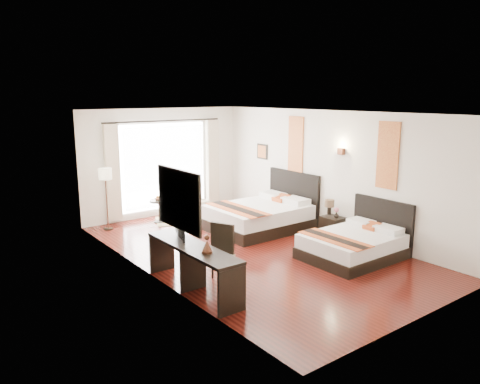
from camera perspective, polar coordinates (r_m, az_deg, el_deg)
floor at (r=9.66m, az=1.54°, el=-7.20°), size 4.50×7.50×0.01m
ceiling at (r=9.14m, az=1.64°, el=9.60°), size 4.50×7.50×0.02m
wall_headboard at (r=10.83m, az=10.92°, el=2.34°), size 0.01×7.50×2.80m
wall_desk at (r=8.12m, az=-10.89°, el=-0.80°), size 0.01×7.50×2.80m
wall_window at (r=12.41m, az=-9.28°, el=3.59°), size 4.50×0.01×2.80m
wall_entry at (r=6.86m, az=21.53°, el=-3.75°), size 4.50×0.01×2.80m
window_glass at (r=12.41m, az=-9.24°, el=3.13°), size 2.40×0.02×2.20m
sheer_curtain at (r=12.36m, az=-9.10°, el=3.10°), size 2.30×0.02×2.10m
drape_left at (r=11.73m, az=-15.27°, el=2.26°), size 0.35×0.14×2.35m
drape_right at (r=13.06m, az=-3.39°, el=3.60°), size 0.35×0.14×2.35m
art_panel_near at (r=9.80m, az=17.57°, el=4.27°), size 0.03×0.50×1.35m
art_panel_far at (r=11.52m, az=6.80°, el=5.79°), size 0.03×0.50×1.35m
wall_sconce at (r=10.49m, az=12.22°, el=4.86°), size 0.10×0.14×0.14m
mirror_frame at (r=7.29m, az=-7.48°, el=-0.92°), size 0.04×1.25×0.95m
mirror_glass at (r=7.30m, az=-7.31°, el=-0.90°), size 0.01×1.12×0.82m
bed_near at (r=9.47m, az=13.85°, el=-6.15°), size 1.89×1.47×1.06m
bed_far at (r=11.12m, az=2.65°, el=-2.85°), size 2.27×1.77×1.28m
nightstand at (r=10.69m, az=11.21°, el=-4.20°), size 0.39×0.49×0.47m
table_lamp at (r=10.64m, az=10.85°, el=-1.49°), size 0.21×0.21×0.34m
vase at (r=10.53m, az=11.66°, el=-2.61°), size 0.15×0.15×0.13m
console_desk at (r=7.74m, az=-5.75°, el=-9.19°), size 0.50×2.20×0.76m
television at (r=8.02m, az=-7.77°, el=-4.10°), size 0.35×0.70×0.41m
bronze_figurine at (r=7.22m, az=-4.04°, el=-6.47°), size 0.21×0.21×0.25m
desk_chair at (r=7.96m, az=-2.82°, el=-9.06°), size 0.62×0.62×1.02m
floor_lamp at (r=11.29m, az=-16.10°, el=1.64°), size 0.30×0.30×1.47m
side_table at (r=11.85m, az=-9.76°, el=-2.31°), size 0.49×0.49×0.57m
fruit_bowl at (r=11.76m, az=-9.86°, el=-0.87°), size 0.27×0.27×0.05m
window_chair at (r=12.29m, az=-5.02°, el=-1.77°), size 0.43×0.43×0.87m
jute_rug at (r=12.00m, az=-6.82°, el=-3.41°), size 1.66×1.42×0.01m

